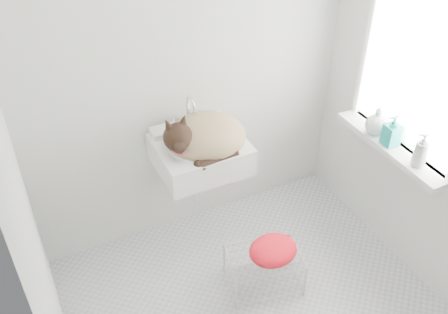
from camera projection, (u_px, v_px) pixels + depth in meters
name	position (u px, v px, depth m)	size (l,w,h in m)	color
floor	(259.00, 313.00, 3.12)	(2.20, 2.00, 0.02)	silver
back_wall	(188.00, 65.00, 3.09)	(2.20, 0.02, 2.50)	silver
right_wall	(443.00, 100.00, 2.76)	(0.02, 2.00, 2.50)	silver
left_wall	(30.00, 223.00, 1.99)	(0.02, 2.00, 2.50)	silver
window_glass	(419.00, 69.00, 2.84)	(0.01, 0.80, 1.00)	white
window_frame	(417.00, 69.00, 2.83)	(0.04, 0.90, 1.10)	white
windowsill	(390.00, 147.00, 3.12)	(0.16, 0.88, 0.04)	white
sink	(200.00, 142.00, 3.13)	(0.56, 0.49, 0.22)	white
faucet	(188.00, 109.00, 3.17)	(0.20, 0.14, 0.20)	silver
cat	(202.00, 138.00, 3.09)	(0.56, 0.49, 0.33)	tan
wire_rack	(264.00, 268.00, 3.22)	(0.45, 0.31, 0.27)	silver
towel	(273.00, 254.00, 3.12)	(0.31, 0.22, 0.13)	#EB000C
bottle_a	(417.00, 165.00, 2.94)	(0.07, 0.07, 0.19)	silver
bottle_b	(389.00, 144.00, 3.11)	(0.09, 0.09, 0.20)	#148B83
bottle_c	(374.00, 133.00, 3.21)	(0.14, 0.14, 0.18)	white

